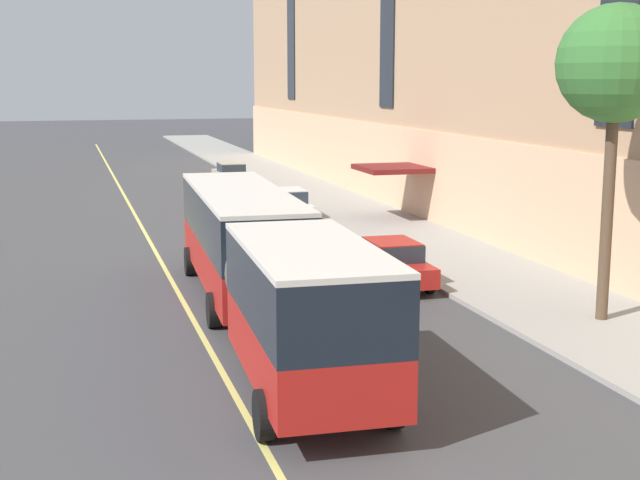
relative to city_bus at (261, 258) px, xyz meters
name	(u,v)px	position (x,y,z in m)	size (l,w,h in m)	color
ground_plane	(245,318)	(-0.22, 1.22, -2.01)	(260.00, 260.00, 0.00)	#424244
sidewalk	(490,275)	(9.10, 4.22, -1.94)	(5.27, 160.00, 0.15)	#9E9B93
city_bus	(261,258)	(0.00, 0.00, 0.00)	(3.58, 18.26, 3.45)	red
parked_car_red_0	(390,262)	(5.28, 3.98, -1.23)	(2.02, 4.72, 1.56)	#B21E19
parked_car_champagne_2	(231,175)	(5.19, 32.84, -1.23)	(1.92, 4.69, 1.56)	#BCAD89
parked_car_white_3	(287,204)	(5.31, 18.50, -1.23)	(2.13, 4.86, 1.56)	silver
street_tree_mid_block	(616,66)	(9.34, -2.18, 5.16)	(3.21, 3.21, 8.70)	brown
fire_hydrant	(301,200)	(6.97, 22.03, -1.52)	(0.42, 0.24, 0.72)	red
lane_centerline	(181,297)	(-1.70, 4.22, -2.01)	(0.16, 140.00, 0.01)	#E0D66B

